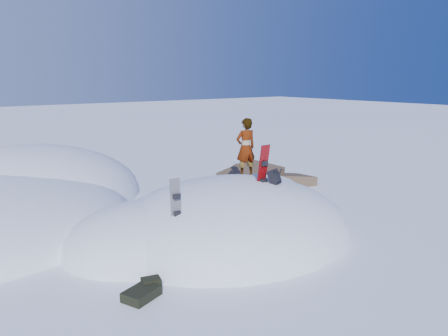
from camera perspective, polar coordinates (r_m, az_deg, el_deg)
ground at (r=12.10m, az=0.93°, el=-8.51°), size 120.00×120.00×0.00m
snow_mound at (r=12.18m, az=-0.41°, el=-8.36°), size 8.00×6.00×3.00m
rock_outcrop at (r=16.58m, az=4.68°, el=-2.84°), size 4.68×4.41×1.68m
snowboard_red at (r=11.75m, az=5.05°, el=-0.81°), size 0.33×0.29×1.65m
snowboard_dark at (r=10.03m, az=-6.27°, el=-5.05°), size 0.26×0.16×1.34m
backpack at (r=11.74m, az=6.64°, el=-1.20°), size 0.39×0.45×0.48m
gear_pile at (r=8.94m, az=-10.52°, el=-15.58°), size 0.93×0.73×0.24m
person at (r=12.96m, az=2.85°, el=2.65°), size 0.69×0.50×1.77m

